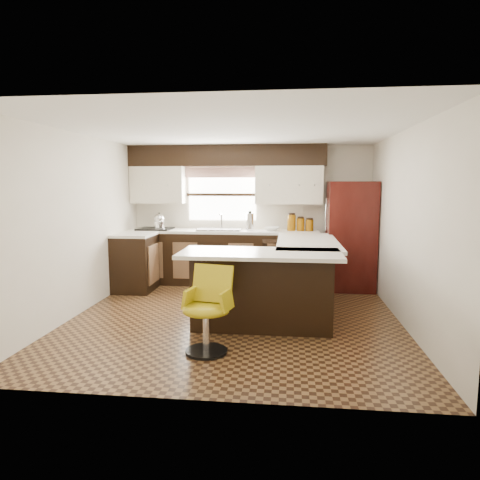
# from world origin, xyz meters

# --- Properties ---
(floor) EXTENTS (4.40, 4.40, 0.00)m
(floor) POSITION_xyz_m (0.00, 0.00, 0.00)
(floor) COLOR #49301A
(floor) RESTS_ON ground
(ceiling) EXTENTS (4.40, 4.40, 0.00)m
(ceiling) POSITION_xyz_m (0.00, 0.00, 2.40)
(ceiling) COLOR silver
(ceiling) RESTS_ON wall_back
(wall_back) EXTENTS (4.40, 0.00, 4.40)m
(wall_back) POSITION_xyz_m (0.00, 2.20, 1.20)
(wall_back) COLOR beige
(wall_back) RESTS_ON floor
(wall_front) EXTENTS (4.40, 0.00, 4.40)m
(wall_front) POSITION_xyz_m (0.00, -2.20, 1.20)
(wall_front) COLOR beige
(wall_front) RESTS_ON floor
(wall_left) EXTENTS (0.00, 4.40, 4.40)m
(wall_left) POSITION_xyz_m (-2.10, 0.00, 1.20)
(wall_left) COLOR beige
(wall_left) RESTS_ON floor
(wall_right) EXTENTS (0.00, 4.40, 4.40)m
(wall_right) POSITION_xyz_m (2.10, 0.00, 1.20)
(wall_right) COLOR beige
(wall_right) RESTS_ON floor
(base_cab_back) EXTENTS (3.30, 0.60, 0.90)m
(base_cab_back) POSITION_xyz_m (-0.45, 1.90, 0.45)
(base_cab_back) COLOR black
(base_cab_back) RESTS_ON floor
(base_cab_left) EXTENTS (0.60, 0.70, 0.90)m
(base_cab_left) POSITION_xyz_m (-1.80, 1.25, 0.45)
(base_cab_left) COLOR black
(base_cab_left) RESTS_ON floor
(counter_back) EXTENTS (3.30, 0.60, 0.04)m
(counter_back) POSITION_xyz_m (-0.45, 1.90, 0.92)
(counter_back) COLOR silver
(counter_back) RESTS_ON base_cab_back
(counter_left) EXTENTS (0.60, 0.70, 0.04)m
(counter_left) POSITION_xyz_m (-1.80, 1.25, 0.92)
(counter_left) COLOR silver
(counter_left) RESTS_ON base_cab_left
(soffit) EXTENTS (3.40, 0.35, 0.36)m
(soffit) POSITION_xyz_m (-0.40, 2.03, 2.22)
(soffit) COLOR black
(soffit) RESTS_ON wall_back
(upper_cab_left) EXTENTS (0.94, 0.35, 0.64)m
(upper_cab_left) POSITION_xyz_m (-1.62, 2.03, 1.72)
(upper_cab_left) COLOR beige
(upper_cab_left) RESTS_ON wall_back
(upper_cab_right) EXTENTS (1.14, 0.35, 0.64)m
(upper_cab_right) POSITION_xyz_m (0.68, 2.03, 1.72)
(upper_cab_right) COLOR beige
(upper_cab_right) RESTS_ON wall_back
(window_pane) EXTENTS (1.20, 0.02, 0.90)m
(window_pane) POSITION_xyz_m (-0.50, 2.18, 1.55)
(window_pane) COLOR white
(window_pane) RESTS_ON wall_back
(valance) EXTENTS (1.30, 0.06, 0.18)m
(valance) POSITION_xyz_m (-0.50, 2.14, 1.94)
(valance) COLOR #D19B93
(valance) RESTS_ON wall_back
(sink) EXTENTS (0.75, 0.45, 0.03)m
(sink) POSITION_xyz_m (-0.50, 1.88, 0.96)
(sink) COLOR #B2B2B7
(sink) RESTS_ON counter_back
(dishwasher) EXTENTS (0.58, 0.03, 0.78)m
(dishwasher) POSITION_xyz_m (0.55, 1.61, 0.43)
(dishwasher) COLOR black
(dishwasher) RESTS_ON floor
(cooktop) EXTENTS (0.58, 0.50, 0.02)m
(cooktop) POSITION_xyz_m (-1.65, 1.88, 0.96)
(cooktop) COLOR black
(cooktop) RESTS_ON counter_back
(peninsula_long) EXTENTS (0.60, 1.95, 0.90)m
(peninsula_long) POSITION_xyz_m (0.90, 0.62, 0.45)
(peninsula_long) COLOR black
(peninsula_long) RESTS_ON floor
(peninsula_return) EXTENTS (1.65, 0.60, 0.90)m
(peninsula_return) POSITION_xyz_m (0.38, -0.35, 0.45)
(peninsula_return) COLOR black
(peninsula_return) RESTS_ON floor
(counter_pen_long) EXTENTS (0.84, 1.95, 0.04)m
(counter_pen_long) POSITION_xyz_m (0.95, 0.62, 0.92)
(counter_pen_long) COLOR silver
(counter_pen_long) RESTS_ON peninsula_long
(counter_pen_return) EXTENTS (1.89, 0.84, 0.04)m
(counter_pen_return) POSITION_xyz_m (0.35, -0.44, 0.92)
(counter_pen_return) COLOR silver
(counter_pen_return) RESTS_ON peninsula_return
(refrigerator) EXTENTS (0.76, 0.73, 1.78)m
(refrigerator) POSITION_xyz_m (1.70, 1.76, 0.89)
(refrigerator) COLOR #360C08
(refrigerator) RESTS_ON floor
(bar_chair) EXTENTS (0.57, 0.57, 0.89)m
(bar_chair) POSITION_xyz_m (-0.14, -1.22, 0.45)
(bar_chair) COLOR #B39D0E
(bar_chair) RESTS_ON floor
(kettle) EXTENTS (0.20, 0.20, 0.27)m
(kettle) POSITION_xyz_m (-1.57, 1.88, 1.11)
(kettle) COLOR silver
(kettle) RESTS_ON cooktop
(percolator) EXTENTS (0.13, 0.13, 0.30)m
(percolator) POSITION_xyz_m (0.02, 1.90, 1.09)
(percolator) COLOR silver
(percolator) RESTS_ON counter_back
(mixing_bowl) EXTENTS (0.30, 0.30, 0.06)m
(mixing_bowl) POSITION_xyz_m (0.40, 1.90, 0.98)
(mixing_bowl) COLOR white
(mixing_bowl) RESTS_ON counter_back
(canister_large) EXTENTS (0.14, 0.14, 0.27)m
(canister_large) POSITION_xyz_m (0.73, 1.92, 1.08)
(canister_large) COLOR #7C4906
(canister_large) RESTS_ON counter_back
(canister_med) EXTENTS (0.13, 0.13, 0.21)m
(canister_med) POSITION_xyz_m (0.89, 1.92, 1.05)
(canister_med) COLOR #7C4906
(canister_med) RESTS_ON counter_back
(canister_small) EXTENTS (0.13, 0.13, 0.19)m
(canister_small) POSITION_xyz_m (1.04, 1.92, 1.04)
(canister_small) COLOR #7C4906
(canister_small) RESTS_ON counter_back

